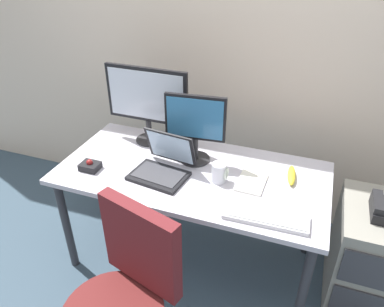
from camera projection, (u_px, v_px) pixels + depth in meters
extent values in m
plane|color=#3A4D5C|center=(192.00, 257.00, 2.49)|extent=(8.00, 8.00, 0.00)
cube|color=beige|center=(231.00, 22.00, 2.34)|extent=(6.00, 0.10, 2.80)
cube|color=silver|center=(192.00, 173.00, 2.13)|extent=(1.55, 0.76, 0.03)
cylinder|color=#2D2D33|center=(67.00, 225.00, 2.27)|extent=(0.05, 0.05, 0.68)
cylinder|color=#2D2D33|center=(303.00, 292.00, 1.85)|extent=(0.05, 0.05, 0.68)
cylinder|color=#2D2D33|center=(118.00, 171.00, 2.78)|extent=(0.05, 0.05, 0.68)
cylinder|color=#2D2D33|center=(312.00, 214.00, 2.36)|extent=(0.05, 0.05, 0.68)
cube|color=gray|center=(371.00, 256.00, 2.09)|extent=(0.42, 0.52, 0.63)
cube|color=#38383D|center=(381.00, 274.00, 1.80)|extent=(0.38, 0.01, 0.22)
cube|color=black|center=(378.00, 202.00, 1.88)|extent=(0.05, 0.18, 0.04)
cube|color=maroon|center=(141.00, 246.00, 1.56)|extent=(0.40, 0.17, 0.42)
cylinder|color=#262628|center=(150.00, 139.00, 2.43)|extent=(0.18, 0.18, 0.01)
cylinder|color=#262628|center=(149.00, 130.00, 2.39)|extent=(0.04, 0.04, 0.14)
cube|color=black|center=(147.00, 95.00, 2.26)|extent=(0.54, 0.03, 0.35)
cube|color=silver|center=(146.00, 96.00, 2.25)|extent=(0.50, 0.01, 0.31)
cylinder|color=#262628|center=(195.00, 159.00, 2.22)|extent=(0.18, 0.18, 0.01)
cylinder|color=#262628|center=(195.00, 148.00, 2.18)|extent=(0.04, 0.04, 0.14)
cube|color=black|center=(195.00, 118.00, 2.08)|extent=(0.36, 0.06, 0.27)
cube|color=teal|center=(195.00, 119.00, 2.07)|extent=(0.33, 0.04, 0.24)
cube|color=silver|center=(266.00, 217.00, 1.76)|extent=(0.41, 0.15, 0.02)
cube|color=white|center=(266.00, 215.00, 1.76)|extent=(0.39, 0.13, 0.01)
cube|color=black|center=(159.00, 176.00, 2.06)|extent=(0.34, 0.26, 0.02)
cube|color=#38383D|center=(158.00, 174.00, 2.05)|extent=(0.29, 0.20, 0.00)
cube|color=black|center=(171.00, 147.00, 2.11)|extent=(0.32, 0.11, 0.21)
cube|color=silver|center=(170.00, 148.00, 2.10)|extent=(0.28, 0.09, 0.19)
cube|color=black|center=(90.00, 166.00, 2.13)|extent=(0.11, 0.09, 0.04)
sphere|color=maroon|center=(90.00, 162.00, 2.11)|extent=(0.04, 0.04, 0.04)
cylinder|color=silver|center=(219.00, 173.00, 2.01)|extent=(0.08, 0.08, 0.11)
torus|color=silver|center=(226.00, 174.00, 1.99)|extent=(0.01, 0.07, 0.07)
cube|color=white|center=(251.00, 182.00, 2.01)|extent=(0.15, 0.21, 0.01)
ellipsoid|color=yellow|center=(292.00, 175.00, 2.05)|extent=(0.07, 0.19, 0.04)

